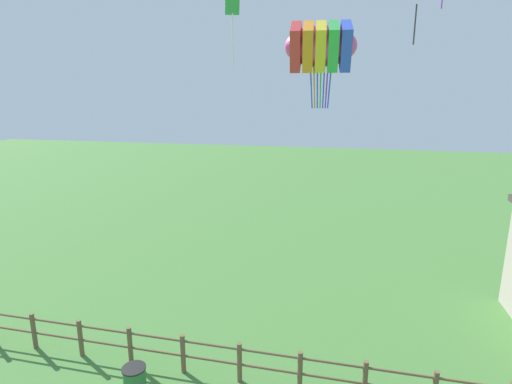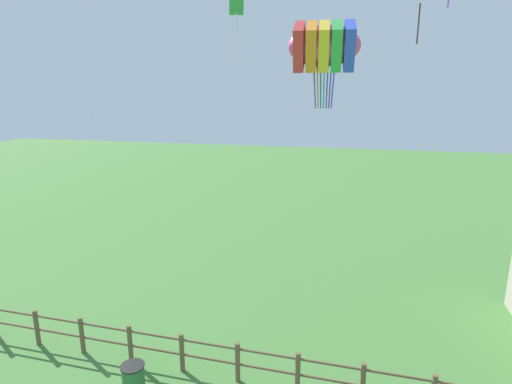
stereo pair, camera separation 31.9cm
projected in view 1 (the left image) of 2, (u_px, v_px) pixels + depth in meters
wooden_fence at (239, 360)px, 11.03m from camera, size 20.30×0.14×1.19m
trash_bin at (135, 380)px, 10.69m from camera, size 0.64×0.64×0.76m
kite_rainbow_parafoil at (320, 46)px, 15.37m from camera, size 2.94×2.24×3.35m
kite_green_diamond at (232, 17)px, 16.56m from camera, size 0.71×0.63×2.78m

